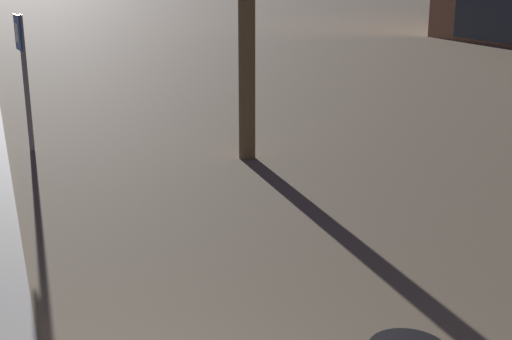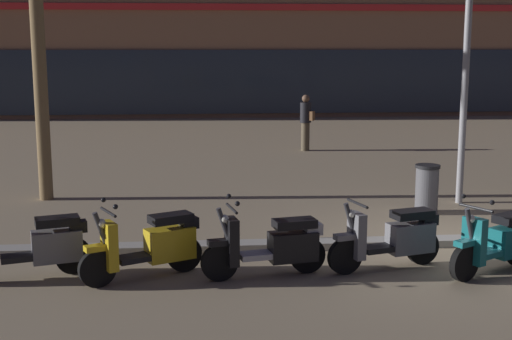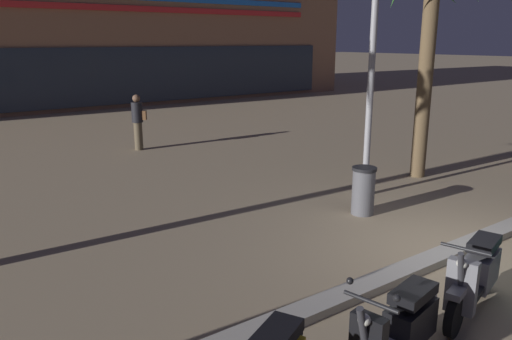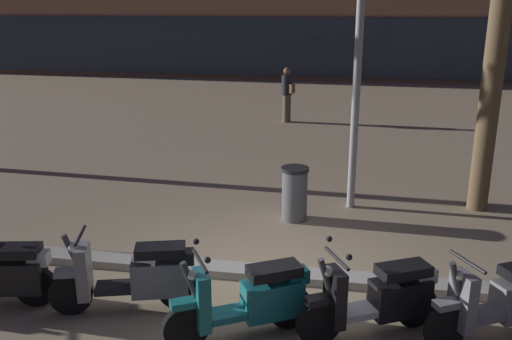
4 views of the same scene
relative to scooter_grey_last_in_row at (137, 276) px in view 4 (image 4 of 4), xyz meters
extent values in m
plane|color=#9E896B|center=(1.41, 1.03, -0.45)|extent=(200.00, 200.00, 0.00)
cube|color=#ADA89E|center=(1.41, 1.10, -0.39)|extent=(60.00, 0.36, 0.12)
cube|color=#283342|center=(-2.65, 21.40, 1.15)|extent=(38.64, 0.12, 2.80)
cylinder|color=black|center=(-1.29, -0.11, -0.19)|extent=(0.53, 0.20, 0.52)
cube|color=black|center=(-1.51, -0.16, -0.04)|extent=(0.73, 0.45, 0.42)
cube|color=black|center=(-1.49, -0.15, 0.29)|extent=(0.65, 0.41, 0.12)
cube|color=silver|center=(-1.21, -0.10, 0.19)|extent=(0.27, 0.24, 0.16)
cylinder|color=black|center=(-0.77, -0.22, -0.19)|extent=(0.53, 0.24, 0.52)
cylinder|color=black|center=(0.48, 0.14, -0.19)|extent=(0.53, 0.24, 0.52)
cube|color=black|center=(-0.19, -0.06, -0.13)|extent=(0.65, 0.44, 0.08)
cube|color=slate|center=(0.27, 0.08, -0.02)|extent=(0.74, 0.50, 0.44)
cube|color=black|center=(0.29, 0.08, 0.33)|extent=(0.66, 0.45, 0.12)
cube|color=slate|center=(-0.59, -0.17, 0.10)|extent=(0.23, 0.37, 0.66)
cube|color=slate|center=(-0.77, -0.22, 0.10)|extent=(0.35, 0.24, 0.08)
cylinder|color=#333338|center=(-0.67, -0.19, 0.25)|extent=(0.29, 0.15, 0.69)
cylinder|color=black|center=(-0.59, -0.17, 0.57)|extent=(0.19, 0.55, 0.04)
sphere|color=white|center=(-0.69, -0.20, 0.43)|extent=(0.12, 0.12, 0.12)
cube|color=black|center=(0.56, 0.16, 0.23)|extent=(0.29, 0.26, 0.16)
cylinder|color=black|center=(0.82, -0.66, -0.19)|extent=(0.50, 0.34, 0.52)
cylinder|color=black|center=(1.88, -0.06, -0.19)|extent=(0.50, 0.34, 0.52)
cube|color=#197075|center=(1.31, -0.38, -0.13)|extent=(0.66, 0.54, 0.08)
cube|color=#197075|center=(1.69, -0.17, -0.04)|extent=(0.75, 0.61, 0.43)
cube|color=black|center=(1.71, -0.16, 0.31)|extent=(0.67, 0.56, 0.12)
cube|color=#197075|center=(0.97, -0.57, 0.10)|extent=(0.29, 0.36, 0.66)
cube|color=#197075|center=(0.82, -0.66, 0.10)|extent=(0.36, 0.30, 0.08)
cylinder|color=#333338|center=(0.90, -0.61, 0.25)|extent=(0.28, 0.20, 0.69)
cylinder|color=black|center=(0.97, -0.57, 0.57)|extent=(0.31, 0.51, 0.04)
sphere|color=white|center=(0.89, -0.62, 0.43)|extent=(0.12, 0.12, 0.12)
cube|color=#197075|center=(1.95, -0.02, 0.21)|extent=(0.31, 0.29, 0.16)
sphere|color=black|center=(1.11, -0.77, 0.69)|extent=(0.07, 0.07, 0.07)
sphere|color=black|center=(0.87, -0.36, 0.69)|extent=(0.07, 0.07, 0.07)
cylinder|color=black|center=(2.23, -0.34, -0.19)|extent=(0.51, 0.33, 0.52)
cylinder|color=black|center=(3.32, 0.22, -0.19)|extent=(0.51, 0.33, 0.52)
cube|color=silver|center=(2.73, -0.08, -0.13)|extent=(0.66, 0.53, 0.08)
cube|color=black|center=(3.12, 0.12, -0.04)|extent=(0.75, 0.60, 0.42)
cube|color=black|center=(3.14, 0.13, 0.29)|extent=(0.67, 0.54, 0.12)
cube|color=black|center=(2.39, -0.26, 0.10)|extent=(0.28, 0.37, 0.66)
cube|color=black|center=(2.23, -0.34, 0.10)|extent=(0.36, 0.29, 0.08)
cylinder|color=#333338|center=(2.32, -0.29, 0.25)|extent=(0.28, 0.19, 0.69)
cylinder|color=black|center=(2.39, -0.26, 0.57)|extent=(0.29, 0.52, 0.04)
sphere|color=white|center=(2.31, -0.30, 0.43)|extent=(0.12, 0.12, 0.12)
cube|color=silver|center=(3.39, 0.26, 0.19)|extent=(0.31, 0.29, 0.16)
sphere|color=black|center=(2.52, -0.46, 0.69)|extent=(0.07, 0.07, 0.07)
sphere|color=black|center=(2.30, -0.03, 0.69)|extent=(0.07, 0.07, 0.07)
cylinder|color=black|center=(3.60, -0.18, -0.19)|extent=(0.50, 0.34, 0.52)
cube|color=slate|center=(4.10, 0.09, -0.13)|extent=(0.66, 0.54, 0.08)
cube|color=slate|center=(3.76, -0.10, 0.10)|extent=(0.29, 0.37, 0.66)
cube|color=slate|center=(3.60, -0.18, 0.10)|extent=(0.36, 0.30, 0.08)
cylinder|color=#333338|center=(3.69, -0.13, 0.25)|extent=(0.28, 0.20, 0.69)
cylinder|color=black|center=(3.76, -0.10, 0.57)|extent=(0.31, 0.51, 0.04)
sphere|color=white|center=(3.67, -0.14, 0.43)|extent=(0.12, 0.12, 0.12)
cylinder|color=brown|center=(4.84, 4.42, 2.22)|extent=(0.36, 0.36, 5.35)
cylinder|color=brown|center=(0.44, 11.53, -0.02)|extent=(0.26, 0.26, 0.87)
cylinder|color=black|center=(0.44, 11.53, 0.73)|extent=(0.34, 0.34, 0.62)
sphere|color=brown|center=(0.44, 11.53, 1.15)|extent=(0.24, 0.24, 0.24)
cube|color=brown|center=(0.62, 11.39, 0.63)|extent=(0.19, 0.20, 0.28)
cylinder|color=#56565B|center=(1.57, 3.29, 0.00)|extent=(0.44, 0.44, 0.90)
cylinder|color=black|center=(1.57, 3.29, 0.47)|extent=(0.48, 0.48, 0.06)
cylinder|color=#939399|center=(2.54, 4.10, 2.75)|extent=(0.14, 0.14, 6.41)
camera|label=1|loc=(4.60, 1.13, 2.66)|focal=47.93mm
camera|label=2|loc=(-2.81, -9.68, 2.79)|focal=49.10mm
camera|label=3|loc=(-5.66, -3.04, 2.88)|focal=35.15mm
camera|label=4|loc=(2.47, -5.69, 3.18)|focal=38.67mm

